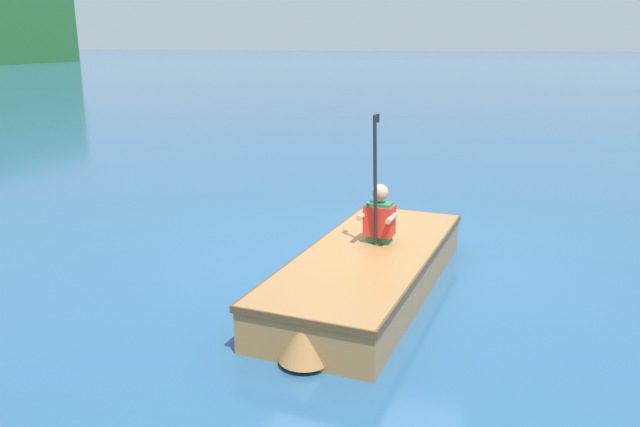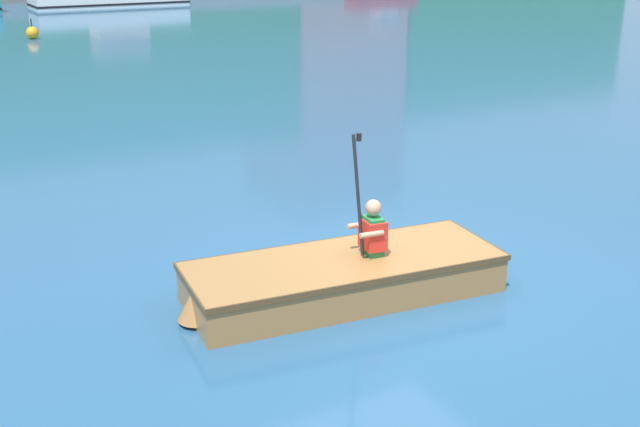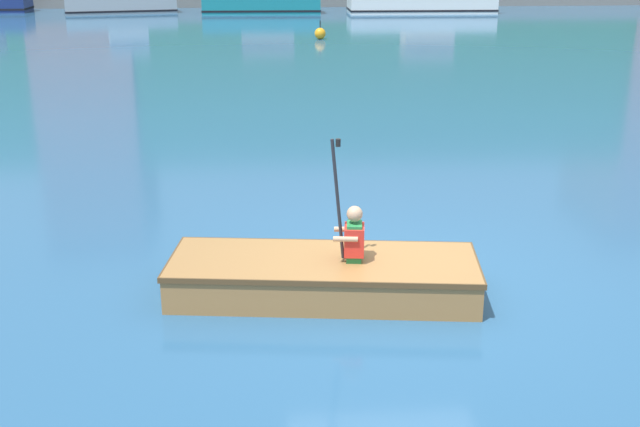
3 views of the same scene
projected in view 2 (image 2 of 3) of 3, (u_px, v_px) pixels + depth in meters
name	position (u px, v px, depth m)	size (l,w,h in m)	color
ground_plane	(397.00, 271.00, 9.12)	(300.00, 300.00, 0.00)	#28567F
rowboat_foreground	(340.00, 276.00, 8.40)	(3.52, 1.61, 0.42)	#A3703D
person_paddler	(372.00, 230.00, 8.39)	(0.38, 0.39, 1.33)	#267F3F
channel_buoy	(32.00, 33.00, 28.91)	(0.44, 0.44, 0.72)	orange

